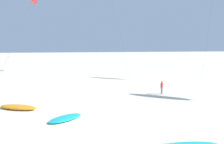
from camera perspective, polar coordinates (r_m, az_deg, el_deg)
grounded_kite_0 at (r=26.27m, az=-20.30°, el=-7.41°), size 4.13×2.90×0.38m
grounded_kite_1 at (r=21.84m, az=-10.45°, el=-10.15°), size 3.39×3.29×0.26m
person_foreground_walker at (r=31.94m, az=11.13°, el=-3.33°), size 0.41×0.36×1.64m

